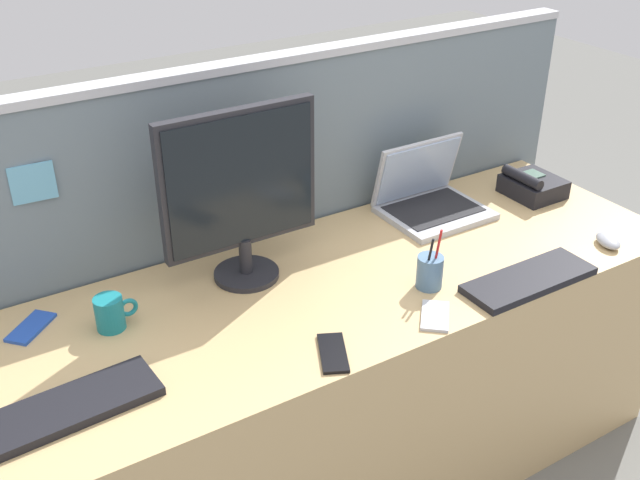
% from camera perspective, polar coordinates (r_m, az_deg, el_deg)
% --- Properties ---
extents(ground_plane, '(10.00, 10.00, 0.00)m').
position_cam_1_polar(ground_plane, '(2.58, 0.61, -17.41)').
color(ground_plane, slate).
extents(desk, '(2.20, 0.71, 0.74)m').
position_cam_1_polar(desk, '(2.33, 0.66, -11.13)').
color(desk, tan).
rests_on(desk, ground_plane).
extents(cubicle_divider, '(2.37, 0.08, 1.29)m').
position_cam_1_polar(cubicle_divider, '(2.45, -4.27, -1.00)').
color(cubicle_divider, slate).
rests_on(cubicle_divider, ground_plane).
extents(desktop_monitor, '(0.45, 0.19, 0.50)m').
position_cam_1_polar(desktop_monitor, '(2.03, -6.07, 3.92)').
color(desktop_monitor, '#232328').
rests_on(desktop_monitor, desk).
extents(laptop, '(0.32, 0.27, 0.23)m').
position_cam_1_polar(laptop, '(2.50, 8.23, 3.33)').
color(laptop, '#B2B5BC').
rests_on(laptop, desk).
extents(desk_phone, '(0.17, 0.18, 0.10)m').
position_cam_1_polar(desk_phone, '(2.69, 15.82, 4.01)').
color(desk_phone, black).
rests_on(desk_phone, desk).
extents(keyboard_main, '(0.40, 0.14, 0.02)m').
position_cam_1_polar(keyboard_main, '(2.19, 15.61, -2.92)').
color(keyboard_main, black).
rests_on(keyboard_main, desk).
extents(keyboard_spare, '(0.40, 0.16, 0.02)m').
position_cam_1_polar(keyboard_spare, '(1.77, -18.48, -11.97)').
color(keyboard_spare, black).
rests_on(keyboard_spare, desk).
extents(computer_mouse_right_hand, '(0.09, 0.11, 0.03)m').
position_cam_1_polar(computer_mouse_right_hand, '(2.45, 21.06, -0.05)').
color(computer_mouse_right_hand, '#9EA0A8').
rests_on(computer_mouse_right_hand, desk).
extents(pen_cup, '(0.07, 0.07, 0.18)m').
position_cam_1_polar(pen_cup, '(2.09, 8.35, -2.39)').
color(pen_cup, '#4C7093').
rests_on(pen_cup, desk).
extents(cell_phone_black_slab, '(0.12, 0.16, 0.01)m').
position_cam_1_polar(cell_phone_black_slab, '(1.85, 1.00, -8.58)').
color(cell_phone_black_slab, black).
rests_on(cell_phone_black_slab, desk).
extents(cell_phone_blue_case, '(0.14, 0.14, 0.01)m').
position_cam_1_polar(cell_phone_blue_case, '(2.07, -21.13, -6.22)').
color(cell_phone_blue_case, blue).
rests_on(cell_phone_blue_case, desk).
extents(cell_phone_silver_slab, '(0.14, 0.15, 0.01)m').
position_cam_1_polar(cell_phone_silver_slab, '(1.99, 8.74, -5.73)').
color(cell_phone_silver_slab, '#B7BAC1').
rests_on(cell_phone_silver_slab, desk).
extents(coffee_mug, '(0.11, 0.07, 0.09)m').
position_cam_1_polar(coffee_mug, '(1.98, -15.63, -5.36)').
color(coffee_mug, '#197A84').
rests_on(coffee_mug, desk).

